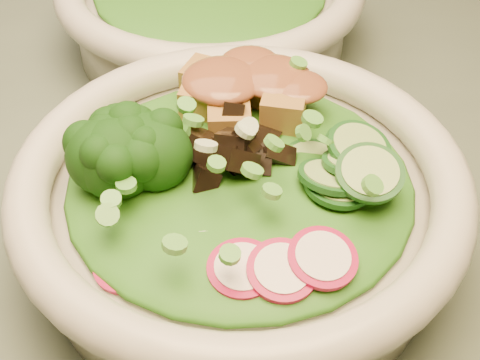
{
  "coord_description": "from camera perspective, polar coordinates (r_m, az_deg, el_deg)",
  "views": [
    {
      "loc": [
        -0.0,
        -0.36,
        1.11
      ],
      "look_at": [
        -0.02,
        -0.04,
        0.82
      ],
      "focal_mm": 50.0,
      "sensor_mm": 36.0,
      "label": 1
    }
  ],
  "objects": [
    {
      "name": "radish_slices",
      "position": [
        0.38,
        0.25,
        -6.94
      ],
      "size": [
        0.12,
        0.05,
        0.02
      ],
      "primitive_type": null,
      "rotation": [
        0.0,
        0.0,
        -0.05
      ],
      "color": "#A40C3B",
      "rests_on": "salad_bowl"
    },
    {
      "name": "tofu_cubes",
      "position": [
        0.48,
        0.41,
        7.04
      ],
      "size": [
        0.1,
        0.07,
        0.04
      ],
      "primitive_type": null,
      "rotation": [
        0.0,
        0.0,
        -0.05
      ],
      "color": "#A57437",
      "rests_on": "salad_bowl"
    },
    {
      "name": "lettuce_bed",
      "position": [
        0.44,
        0.0,
        0.1
      ],
      "size": [
        0.23,
        0.23,
        0.03
      ],
      "primitive_type": "ellipsoid",
      "color": "#265F14",
      "rests_on": "salad_bowl"
    },
    {
      "name": "mushroom_heap",
      "position": [
        0.43,
        0.04,
        2.89
      ],
      "size": [
        0.08,
        0.08,
        0.04
      ],
      "primitive_type": null,
      "rotation": [
        0.0,
        0.0,
        -0.05
      ],
      "color": "black",
      "rests_on": "salad_bowl"
    },
    {
      "name": "salad_bowl",
      "position": [
        0.45,
        -0.0,
        -1.99
      ],
      "size": [
        0.3,
        0.3,
        0.08
      ],
      "rotation": [
        0.0,
        0.0,
        -0.05
      ],
      "color": "beige",
      "rests_on": "dining_table"
    },
    {
      "name": "side_bowl",
      "position": [
        0.67,
        -2.49,
        14.58
      ],
      "size": [
        0.3,
        0.3,
        0.08
      ],
      "rotation": [
        0.0,
        0.0,
        0.11
      ],
      "color": "beige",
      "rests_on": "dining_table"
    },
    {
      "name": "scallion_garnish",
      "position": [
        0.42,
        0.0,
        2.87
      ],
      "size": [
        0.21,
        0.21,
        0.03
      ],
      "primitive_type": null,
      "color": "#55A73B",
      "rests_on": "salad_bowl"
    },
    {
      "name": "peanut_sauce",
      "position": [
        0.47,
        0.42,
        8.47
      ],
      "size": [
        0.08,
        0.06,
        0.02
      ],
      "primitive_type": "ellipsoid",
      "color": "brown",
      "rests_on": "tofu_cubes"
    },
    {
      "name": "broccoli_florets",
      "position": [
        0.43,
        -9.4,
        1.83
      ],
      "size": [
        0.09,
        0.08,
        0.05
      ],
      "primitive_type": null,
      "rotation": [
        0.0,
        0.0,
        -0.05
      ],
      "color": "black",
      "rests_on": "salad_bowl"
    },
    {
      "name": "dining_table",
      "position": [
        0.6,
        2.6,
        -10.28
      ],
      "size": [
        1.2,
        0.8,
        0.75
      ],
      "color": "black",
      "rests_on": "ground"
    },
    {
      "name": "cucumber_slices",
      "position": [
        0.43,
        9.74,
        1.2
      ],
      "size": [
        0.08,
        0.08,
        0.04
      ],
      "primitive_type": null,
      "rotation": [
        0.0,
        0.0,
        -0.05
      ],
      "color": "#A1C970",
      "rests_on": "salad_bowl"
    }
  ]
}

